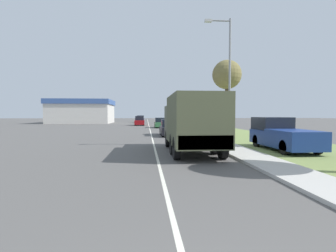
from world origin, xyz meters
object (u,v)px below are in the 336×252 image
at_px(car_third_ahead, 140,121).
at_px(car_fourth_ahead, 140,120).
at_px(car_nearest_ahead, 170,128).
at_px(pickup_truck, 281,135).
at_px(lamp_post, 227,71).
at_px(military_truck, 192,122).
at_px(car_second_ahead, 161,123).

relative_size(car_third_ahead, car_fourth_ahead, 0.99).
distance_m(car_nearest_ahead, car_fourth_ahead, 38.09).
xyz_separation_m(pickup_truck, lamp_post, (-2.83, 1.54, 3.89)).
xyz_separation_m(car_fourth_ahead, pickup_truck, (9.24, -48.29, 0.12)).
height_order(car_third_ahead, car_fourth_ahead, car_fourth_ahead).
distance_m(car_nearest_ahead, pickup_truck, 11.79).
bearing_deg(car_nearest_ahead, car_third_ahead, 98.52).
bearing_deg(lamp_post, car_third_ahead, 101.01).
bearing_deg(military_truck, pickup_truck, 7.67).
height_order(car_nearest_ahead, lamp_post, lamp_post).
height_order(car_fourth_ahead, pickup_truck, pickup_truck).
height_order(military_truck, pickup_truck, military_truck).
bearing_deg(car_second_ahead, car_nearest_ahead, -89.81).
height_order(car_second_ahead, car_fourth_ahead, car_fourth_ahead).
distance_m(military_truck, car_second_ahead, 26.13).
distance_m(car_second_ahead, car_fourth_ahead, 23.20).
xyz_separation_m(car_nearest_ahead, car_second_ahead, (-0.05, 14.99, -0.02)).
bearing_deg(car_fourth_ahead, military_truck, -85.57).
relative_size(car_nearest_ahead, car_fourth_ahead, 1.10).
xyz_separation_m(car_nearest_ahead, lamp_post, (2.76, -8.84, 4.07)).
distance_m(car_fourth_ahead, pickup_truck, 49.17).
height_order(car_third_ahead, lamp_post, lamp_post).
bearing_deg(car_third_ahead, lamp_post, -78.99).
height_order(car_nearest_ahead, car_second_ahead, car_nearest_ahead).
bearing_deg(military_truck, car_nearest_ahead, 90.78).
bearing_deg(car_second_ahead, car_fourth_ahead, 98.92).
xyz_separation_m(car_second_ahead, pickup_truck, (5.65, -25.37, 0.20)).
bearing_deg(lamp_post, car_fourth_ahead, 97.80).
bearing_deg(military_truck, car_third_ahead, 96.04).
bearing_deg(car_nearest_ahead, lamp_post, -72.65).
bearing_deg(car_second_ahead, pickup_truck, -77.45).
xyz_separation_m(car_third_ahead, pickup_truck, (9.10, -33.74, 0.13)).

